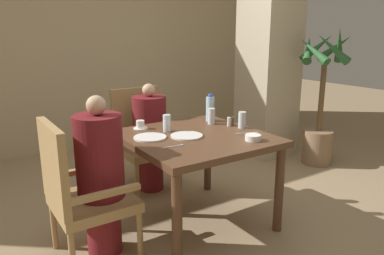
# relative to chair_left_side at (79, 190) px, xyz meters

# --- Properties ---
(ground_plane) EXTENTS (16.00, 16.00, 0.00)m
(ground_plane) POSITION_rel_chair_left_side_xyz_m (0.93, 0.00, -0.50)
(ground_plane) COLOR #9E8460
(wall_back) EXTENTS (8.00, 0.06, 2.80)m
(wall_back) POSITION_rel_chair_left_side_xyz_m (0.93, 2.55, 0.90)
(wall_back) COLOR tan
(wall_back) RESTS_ON ground_plane
(pillar_stone) EXTENTS (0.58, 0.58, 2.70)m
(pillar_stone) POSITION_rel_chair_left_side_xyz_m (2.67, 1.01, 0.85)
(pillar_stone) COLOR #BCAD8E
(pillar_stone) RESTS_ON ground_plane
(dining_table) EXTENTS (1.04, 1.06, 0.74)m
(dining_table) POSITION_rel_chair_left_side_xyz_m (0.93, 0.00, 0.14)
(dining_table) COLOR brown
(dining_table) RESTS_ON ground_plane
(chair_left_side) EXTENTS (0.52, 0.52, 0.97)m
(chair_left_side) POSITION_rel_chair_left_side_xyz_m (0.00, 0.00, 0.00)
(chair_left_side) COLOR #A88451
(chair_left_side) RESTS_ON ground_plane
(diner_in_left_chair) EXTENTS (0.32, 0.32, 1.12)m
(diner_in_left_chair) POSITION_rel_chair_left_side_xyz_m (0.15, 0.00, 0.07)
(diner_in_left_chair) COLOR maroon
(diner_in_left_chair) RESTS_ON ground_plane
(chair_far_side) EXTENTS (0.52, 0.52, 0.97)m
(chair_far_side) POSITION_rel_chair_left_side_xyz_m (0.93, 0.94, 0.00)
(chair_far_side) COLOR #A88451
(chair_far_side) RESTS_ON ground_plane
(diner_in_far_chair) EXTENTS (0.32, 0.32, 1.05)m
(diner_in_far_chair) POSITION_rel_chair_left_side_xyz_m (0.93, 0.79, 0.03)
(diner_in_far_chair) COLOR maroon
(diner_in_far_chair) RESTS_ON ground_plane
(potted_palm) EXTENTS (0.58, 0.61, 1.58)m
(potted_palm) POSITION_rel_chair_left_side_xyz_m (2.89, 0.37, 0.12)
(potted_palm) COLOR #896B4C
(potted_palm) RESTS_ON ground_plane
(plate_main_left) EXTENTS (0.25, 0.25, 0.01)m
(plate_main_left) POSITION_rel_chair_left_side_xyz_m (0.85, 0.01, 0.24)
(plate_main_left) COLOR white
(plate_main_left) RESTS_ON dining_table
(plate_main_right) EXTENTS (0.25, 0.25, 0.01)m
(plate_main_right) POSITION_rel_chair_left_side_xyz_m (0.59, 0.12, 0.24)
(plate_main_right) COLOR white
(plate_main_right) RESTS_ON dining_table
(teacup_with_saucer) EXTENTS (0.12, 0.12, 0.07)m
(teacup_with_saucer) POSITION_rel_chair_left_side_xyz_m (0.65, 0.41, 0.26)
(teacup_with_saucer) COLOR white
(teacup_with_saucer) RESTS_ON dining_table
(bowl_small) EXTENTS (0.12, 0.12, 0.04)m
(bowl_small) POSITION_rel_chair_left_side_xyz_m (1.20, -0.35, 0.26)
(bowl_small) COLOR white
(bowl_small) RESTS_ON dining_table
(water_bottle) EXTENTS (0.08, 0.08, 0.24)m
(water_bottle) POSITION_rel_chair_left_side_xyz_m (1.30, 0.32, 0.35)
(water_bottle) COLOR silver
(water_bottle) RESTS_ON dining_table
(glass_tall_near) EXTENTS (0.06, 0.06, 0.14)m
(glass_tall_near) POSITION_rel_chair_left_side_xyz_m (1.24, 0.22, 0.30)
(glass_tall_near) COLOR silver
(glass_tall_near) RESTS_ON dining_table
(glass_tall_mid) EXTENTS (0.06, 0.06, 0.14)m
(glass_tall_mid) POSITION_rel_chair_left_side_xyz_m (0.80, 0.22, 0.30)
(glass_tall_mid) COLOR silver
(glass_tall_mid) RESTS_ON dining_table
(glass_tall_far) EXTENTS (0.06, 0.06, 0.14)m
(glass_tall_far) POSITION_rel_chair_left_side_xyz_m (1.37, -0.03, 0.30)
(glass_tall_far) COLOR silver
(glass_tall_far) RESTS_ON dining_table
(salt_shaker) EXTENTS (0.03, 0.03, 0.08)m
(salt_shaker) POSITION_rel_chair_left_side_xyz_m (1.32, 0.08, 0.27)
(salt_shaker) COLOR white
(salt_shaker) RESTS_ON dining_table
(pepper_shaker) EXTENTS (0.03, 0.03, 0.07)m
(pepper_shaker) POSITION_rel_chair_left_side_xyz_m (1.36, 0.08, 0.27)
(pepper_shaker) COLOR #4C3D2D
(pepper_shaker) RESTS_ON dining_table
(fork_beside_plate) EXTENTS (0.17, 0.03, 0.00)m
(fork_beside_plate) POSITION_rel_chair_left_side_xyz_m (0.64, -0.16, 0.24)
(fork_beside_plate) COLOR silver
(fork_beside_plate) RESTS_ON dining_table
(knife_beside_plate) EXTENTS (0.18, 0.08, 0.00)m
(knife_beside_plate) POSITION_rel_chair_left_side_xyz_m (1.30, -0.18, 0.24)
(knife_beside_plate) COLOR silver
(knife_beside_plate) RESTS_ON dining_table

